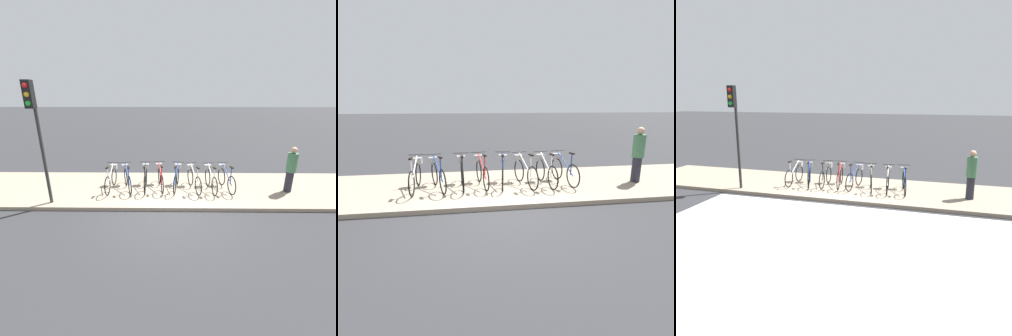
# 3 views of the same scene
# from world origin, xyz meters

# --- Properties ---
(ground_plane) EXTENTS (120.00, 120.00, 0.00)m
(ground_plane) POSITION_xyz_m (0.00, 0.00, 0.00)
(ground_plane) COLOR #2D2D30
(sidewalk) EXTENTS (17.73, 3.29, 0.12)m
(sidewalk) POSITION_xyz_m (0.00, 1.64, 0.06)
(sidewalk) COLOR gray
(sidewalk) RESTS_ON ground_plane
(parked_bicycle_0) EXTENTS (0.46, 1.60, 0.98)m
(parked_bicycle_0) POSITION_xyz_m (-2.13, 1.50, 0.55)
(parked_bicycle_0) COLOR black
(parked_bicycle_0) RESTS_ON sidewalk
(parked_bicycle_1) EXTENTS (0.66, 1.52, 0.98)m
(parked_bicycle_1) POSITION_xyz_m (-1.56, 1.53, 0.55)
(parked_bicycle_1) COLOR black
(parked_bicycle_1) RESTS_ON sidewalk
(parked_bicycle_2) EXTENTS (0.46, 1.60, 0.98)m
(parked_bicycle_2) POSITION_xyz_m (-0.88, 1.59, 0.55)
(parked_bicycle_2) COLOR black
(parked_bicycle_2) RESTS_ON sidewalk
(parked_bicycle_3) EXTENTS (0.46, 1.58, 0.98)m
(parked_bicycle_3) POSITION_xyz_m (-0.33, 1.65, 0.55)
(parked_bicycle_3) COLOR black
(parked_bicycle_3) RESTS_ON sidewalk
(parked_bicycle_4) EXTENTS (0.46, 1.58, 0.98)m
(parked_bicycle_4) POSITION_xyz_m (0.28, 1.60, 0.55)
(parked_bicycle_4) COLOR black
(parked_bicycle_4) RESTS_ON sidewalk
(parked_bicycle_5) EXTENTS (0.52, 1.57, 0.98)m
(parked_bicycle_5) POSITION_xyz_m (0.89, 1.52, 0.55)
(parked_bicycle_5) COLOR black
(parked_bicycle_5) RESTS_ON sidewalk
(parked_bicycle_6) EXTENTS (0.46, 1.59, 0.98)m
(parked_bicycle_6) POSITION_xyz_m (1.52, 1.51, 0.55)
(parked_bicycle_6) COLOR black
(parked_bicycle_6) RESTS_ON sidewalk
(parked_bicycle_7) EXTENTS (0.47, 1.58, 0.98)m
(parked_bicycle_7) POSITION_xyz_m (2.09, 1.58, 0.55)
(parked_bicycle_7) COLOR black
(parked_bicycle_7) RESTS_ON sidewalk
(pedestrian) EXTENTS (0.34, 0.34, 1.65)m
(pedestrian) POSITION_xyz_m (4.30, 1.32, 0.98)
(pedestrian) COLOR #23232D
(pedestrian) RESTS_ON sidewalk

